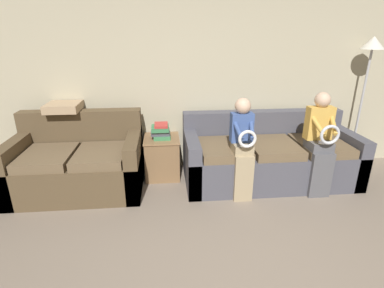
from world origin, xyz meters
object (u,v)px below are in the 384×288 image
couch_main (268,157)px  child_right_seated (320,140)px  floor_lamp (369,62)px  child_left_seated (243,143)px  couch_side (79,164)px  side_shelf (162,156)px  book_stack (161,131)px  throw_pillow (64,107)px

couch_main → child_right_seated: child_right_seated is taller
child_right_seated → floor_lamp: 1.44m
couch_main → child_left_seated: (-0.48, -0.41, 0.36)m
couch_side → floor_lamp: 4.09m
child_left_seated → floor_lamp: bearing=20.5°
child_right_seated → side_shelf: size_ratio=2.24×
book_stack → floor_lamp: 2.98m
child_right_seated → book_stack: (-1.92, 0.64, -0.04)m
child_left_seated → side_shelf: child_left_seated is taller
child_right_seated → throw_pillow: child_right_seated is taller
couch_main → book_stack: (-1.44, 0.24, 0.33)m
side_shelf → couch_side: bearing=-165.2°
couch_side → side_shelf: 1.09m
child_left_seated → side_shelf: bearing=146.1°
couch_main → throw_pillow: 2.79m
couch_main → floor_lamp: (1.41, 0.30, 1.21)m
book_stack → child_right_seated: bearing=-18.5°
book_stack → floor_lamp: bearing=1.2°
floor_lamp → child_right_seated: bearing=-142.9°
couch_side → child_right_seated: (2.97, -0.36, 0.36)m
couch_side → book_stack: size_ratio=5.74×
couch_main → child_left_seated: 0.73m
couch_main → couch_side: bearing=-179.1°
couch_main → child_left_seated: bearing=-139.7°
couch_side → child_left_seated: bearing=-10.3°
book_stack → floor_lamp: size_ratio=0.15×
child_left_seated → child_right_seated: (0.96, 0.00, 0.01)m
couch_side → throw_pillow: throw_pillow is taller
couch_side → child_left_seated: 2.07m
child_right_seated → throw_pillow: bearing=167.5°
side_shelf → floor_lamp: 3.11m
couch_main → book_stack: bearing=170.6°
side_shelf → throw_pillow: (-1.25, 0.06, 0.72)m
child_left_seated → child_right_seated: size_ratio=0.96×
side_shelf → floor_lamp: (2.84, 0.06, 1.25)m
couch_main → floor_lamp: 1.88m
child_left_seated → book_stack: 1.16m
child_left_seated → throw_pillow: size_ratio=2.90×
throw_pillow → couch_side: bearing=-60.2°
book_stack → floor_lamp: (2.85, 0.06, 0.88)m
book_stack → throw_pillow: (-1.24, 0.06, 0.35)m
floor_lamp → book_stack: bearing=-178.8°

